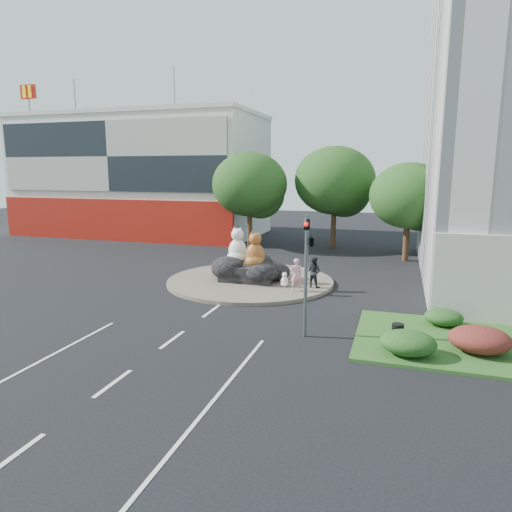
{
  "coord_description": "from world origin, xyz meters",
  "views": [
    {
      "loc": [
        8.46,
        -15.55,
        6.71
      ],
      "look_at": [
        0.91,
        8.29,
        2.0
      ],
      "focal_mm": 32.0,
      "sensor_mm": 36.0,
      "label": 1
    }
  ],
  "objects": [
    {
      "name": "shophouse_block",
      "position": [
        -18.0,
        27.91,
        6.18
      ],
      "size": [
        25.2,
        12.3,
        17.4
      ],
      "color": "silver",
      "rests_on": "ground"
    },
    {
      "name": "rock_plinth",
      "position": [
        0.0,
        10.0,
        0.65
      ],
      "size": [
        3.2,
        2.6,
        0.9
      ],
      "primitive_type": null,
      "color": "black",
      "rests_on": "roundabout_island"
    },
    {
      "name": "traffic_light",
      "position": [
        5.1,
        2.0,
        3.62
      ],
      "size": [
        0.44,
        1.24,
        5.0
      ],
      "color": "#595B60",
      "rests_on": "ground"
    },
    {
      "name": "ground",
      "position": [
        0.0,
        0.0,
        0.0
      ],
      "size": [
        120.0,
        120.0,
        0.0
      ],
      "primitive_type": "plane",
      "color": "black",
      "rests_on": "ground"
    },
    {
      "name": "hedge_red",
      "position": [
        11.5,
        2.0,
        0.61
      ],
      "size": [
        2.2,
        1.76,
        0.99
      ],
      "primitive_type": "ellipsoid",
      "color": "#461215",
      "rests_on": "grass_verge"
    },
    {
      "name": "litter_bin",
      "position": [
        8.63,
        2.21,
        0.48
      ],
      "size": [
        0.53,
        0.53,
        0.72
      ],
      "primitive_type": "cylinder",
      "rotation": [
        0.0,
        0.0,
        -0.18
      ],
      "color": "black",
      "rests_on": "grass_verge"
    },
    {
      "name": "tree_right",
      "position": [
        9.07,
        20.06,
        4.63
      ],
      "size": [
        5.7,
        5.7,
        7.3
      ],
      "color": "#382314",
      "rests_on": "ground"
    },
    {
      "name": "cat_white",
      "position": [
        -0.88,
        10.24,
        2.23
      ],
      "size": [
        1.61,
        1.49,
        2.26
      ],
      "primitive_type": null,
      "rotation": [
        0.0,
        0.0,
        -0.26
      ],
      "color": "silver",
      "rests_on": "rock_plinth"
    },
    {
      "name": "hedge_back_green",
      "position": [
        10.5,
        4.8,
        0.48
      ],
      "size": [
        1.6,
        1.28,
        0.72
      ],
      "primitive_type": "ellipsoid",
      "color": "#123B15",
      "rests_on": "grass_verge"
    },
    {
      "name": "tree_mid",
      "position": [
        3.07,
        24.06,
        5.56
      ],
      "size": [
        6.84,
        6.84,
        8.76
      ],
      "color": "#382314",
      "rests_on": "ground"
    },
    {
      "name": "kitten_calico",
      "position": [
        -1.24,
        9.36,
        0.64
      ],
      "size": [
        0.7,
        0.7,
        0.89
      ],
      "primitive_type": null,
      "rotation": [
        0.0,
        0.0,
        -0.85
      ],
      "color": "beige",
      "rests_on": "roundabout_island"
    },
    {
      "name": "hedge_near_green",
      "position": [
        9.0,
        1.0,
        0.57
      ],
      "size": [
        2.0,
        1.6,
        0.9
      ],
      "primitive_type": "ellipsoid",
      "color": "#123B15",
      "rests_on": "grass_verge"
    },
    {
      "name": "tree_left",
      "position": [
        -3.93,
        22.06,
        5.25
      ],
      "size": [
        6.46,
        6.46,
        8.27
      ],
      "color": "#382314",
      "rests_on": "ground"
    },
    {
      "name": "kitten_white",
      "position": [
        2.41,
        8.94,
        0.63
      ],
      "size": [
        0.68,
        0.67,
        0.86
      ],
      "primitive_type": null,
      "rotation": [
        0.0,
        0.0,
        0.69
      ],
      "color": "white",
      "rests_on": "roundabout_island"
    },
    {
      "name": "cat_tabby",
      "position": [
        0.49,
        9.47,
        2.17
      ],
      "size": [
        1.48,
        1.34,
        2.15
      ],
      "primitive_type": null,
      "rotation": [
        0.0,
        0.0,
        0.19
      ],
      "color": "#C75D29",
      "rests_on": "rock_plinth"
    },
    {
      "name": "street_lamp",
      "position": [
        12.82,
        8.0,
        4.55
      ],
      "size": [
        2.34,
        0.22,
        8.06
      ],
      "color": "#595B60",
      "rests_on": "ground"
    },
    {
      "name": "pedestrian_dark",
      "position": [
        4.0,
        9.32,
        1.07
      ],
      "size": [
        1.01,
        0.89,
        1.75
      ],
      "primitive_type": "imported",
      "rotation": [
        0.0,
        0.0,
        2.84
      ],
      "color": "black",
      "rests_on": "roundabout_island"
    },
    {
      "name": "roundabout_island",
      "position": [
        0.0,
        10.0,
        0.1
      ],
      "size": [
        10.0,
        10.0,
        0.2
      ],
      "primitive_type": "cylinder",
      "color": "brown",
      "rests_on": "ground"
    },
    {
      "name": "grass_verge",
      "position": [
        12.0,
        3.0,
        0.06
      ],
      "size": [
        10.0,
        6.0,
        0.12
      ],
      "primitive_type": "cube",
      "color": "#244D19",
      "rests_on": "ground"
    },
    {
      "name": "parked_car",
      "position": [
        -16.69,
        22.62,
        0.72
      ],
      "size": [
        4.42,
        1.63,
        1.45
      ],
      "primitive_type": "imported",
      "rotation": [
        0.0,
        0.0,
        1.55
      ],
      "color": "#B8B9C0",
      "rests_on": "ground"
    },
    {
      "name": "pedestrian_pink",
      "position": [
        3.23,
        8.2,
        1.11
      ],
      "size": [
        0.79,
        0.71,
        1.81
      ],
      "primitive_type": "imported",
      "rotation": [
        0.0,
        0.0,
        3.67
      ],
      "color": "pink",
      "rests_on": "roundabout_island"
    }
  ]
}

